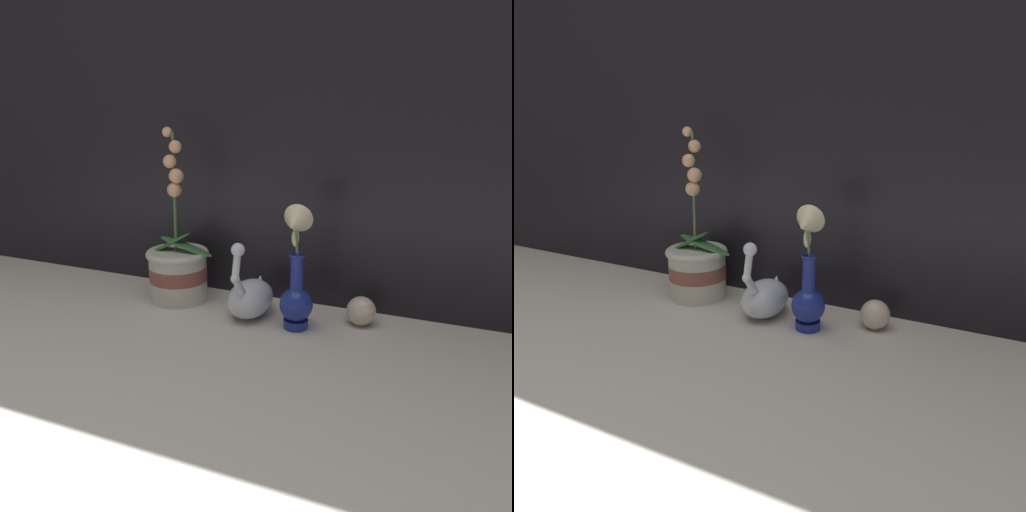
# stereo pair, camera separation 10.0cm
# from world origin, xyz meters

# --- Properties ---
(ground_plane) EXTENTS (2.80, 2.80, 0.00)m
(ground_plane) POSITION_xyz_m (0.00, 0.00, 0.00)
(ground_plane) COLOR beige
(window_backdrop) EXTENTS (2.80, 0.03, 1.20)m
(window_backdrop) POSITION_xyz_m (0.00, 0.31, 0.60)
(window_backdrop) COLOR black
(window_backdrop) RESTS_ON ground_plane
(orchid_potted_plant) EXTENTS (0.21, 0.17, 0.48)m
(orchid_potted_plant) POSITION_xyz_m (-0.25, 0.18, 0.09)
(orchid_potted_plant) COLOR beige
(orchid_potted_plant) RESTS_ON ground_plane
(swan_figurine) EXTENTS (0.11, 0.20, 0.22)m
(swan_figurine) POSITION_xyz_m (-0.01, 0.16, 0.05)
(swan_figurine) COLOR silver
(swan_figurine) RESTS_ON ground_plane
(blue_vase) EXTENTS (0.08, 0.10, 0.31)m
(blue_vase) POSITION_xyz_m (0.12, 0.12, 0.12)
(blue_vase) COLOR navy
(blue_vase) RESTS_ON ground_plane
(glass_sphere) EXTENTS (0.07, 0.07, 0.07)m
(glass_sphere) POSITION_xyz_m (0.26, 0.21, 0.04)
(glass_sphere) COLOR beige
(glass_sphere) RESTS_ON ground_plane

